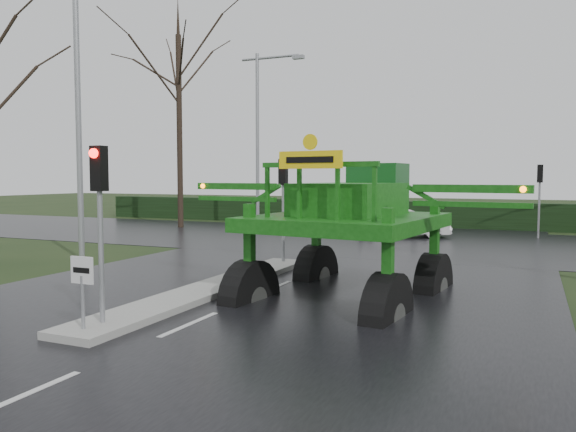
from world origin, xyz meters
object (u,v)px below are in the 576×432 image
at_px(keep_left_sign, 82,281).
at_px(crop_sprayer, 255,204).
at_px(traffic_signal_near, 99,196).
at_px(street_light_left_far, 262,124).
at_px(white_sedan, 403,237).
at_px(traffic_signal_far, 540,184).
at_px(traffic_signal_mid, 283,188).
at_px(street_light_left_near, 84,89).

relative_size(keep_left_sign, crop_sprayer, 0.16).
height_order(traffic_signal_near, street_light_left_far, street_light_left_far).
xyz_separation_m(traffic_signal_near, crop_sprayer, (1.36, 3.76, -0.30)).
xyz_separation_m(traffic_signal_near, street_light_left_far, (-6.89, 21.01, 3.40)).
xyz_separation_m(keep_left_sign, white_sedan, (1.78, 19.37, -1.06)).
bearing_deg(keep_left_sign, street_light_left_far, 107.78).
height_order(traffic_signal_far, white_sedan, traffic_signal_far).
bearing_deg(street_light_left_far, keep_left_sign, -72.22).
xyz_separation_m(traffic_signal_mid, street_light_left_far, (-6.89, 12.51, 3.40)).
xyz_separation_m(street_light_left_far, crop_sprayer, (8.26, -17.24, -3.70)).
relative_size(traffic_signal_near, crop_sprayer, 0.41).
bearing_deg(keep_left_sign, crop_sprayer, 72.28).
bearing_deg(traffic_signal_mid, street_light_left_far, 118.86).
relative_size(traffic_signal_far, crop_sprayer, 0.41).
bearing_deg(traffic_signal_near, keep_left_sign, -90.00).
height_order(traffic_signal_near, crop_sprayer, crop_sprayer).
distance_m(traffic_signal_mid, traffic_signal_far, 14.75).
bearing_deg(traffic_signal_far, street_light_left_near, 43.63).
height_order(traffic_signal_far, street_light_left_near, street_light_left_near).
relative_size(traffic_signal_far, street_light_left_far, 0.35).
height_order(traffic_signal_mid, white_sedan, traffic_signal_mid).
xyz_separation_m(street_light_left_near, street_light_left_far, (0.00, 14.00, 0.00)).
xyz_separation_m(traffic_signal_mid, street_light_left_near, (-6.89, -1.49, 3.40)).
relative_size(traffic_signal_mid, crop_sprayer, 0.41).
bearing_deg(traffic_signal_near, street_light_left_far, 108.17).
height_order(street_light_left_far, crop_sprayer, street_light_left_far).
distance_m(traffic_signal_near, street_light_left_near, 10.40).
relative_size(street_light_left_near, street_light_left_far, 1.00).
xyz_separation_m(street_light_left_far, white_sedan, (8.67, -2.13, -5.99)).
relative_size(keep_left_sign, street_light_left_near, 0.14).
bearing_deg(white_sedan, traffic_signal_far, -92.92).
distance_m(traffic_signal_near, traffic_signal_mid, 8.50).
bearing_deg(white_sedan, traffic_signal_near, 152.17).
distance_m(traffic_signal_far, street_light_left_far, 15.08).
height_order(traffic_signal_near, traffic_signal_mid, same).
distance_m(traffic_signal_mid, street_light_left_far, 14.68).
distance_m(street_light_left_far, white_sedan, 10.75).
height_order(street_light_left_near, street_light_left_far, same).
bearing_deg(white_sedan, street_light_left_near, 121.40).
xyz_separation_m(traffic_signal_far, street_light_left_near, (-14.69, -14.01, 3.40)).
xyz_separation_m(keep_left_sign, traffic_signal_near, (0.00, 0.49, 1.53)).
distance_m(street_light_left_near, street_light_left_far, 14.00).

